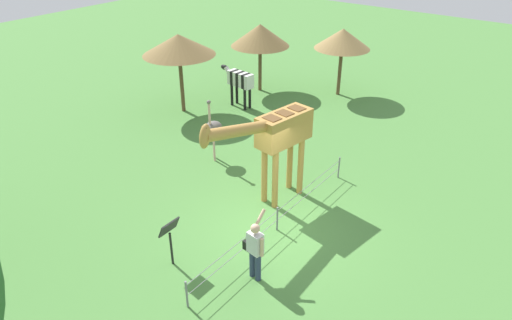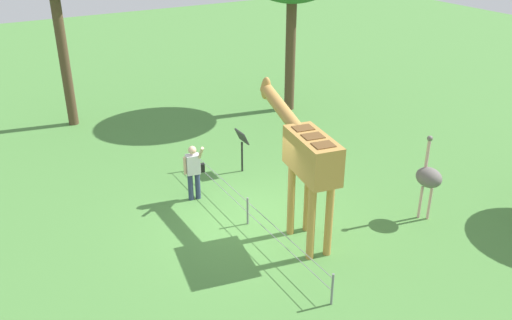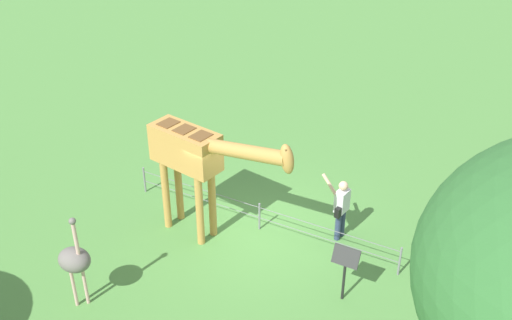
{
  "view_description": "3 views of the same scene",
  "coord_description": "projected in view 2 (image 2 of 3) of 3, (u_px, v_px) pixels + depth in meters",
  "views": [
    {
      "loc": [
        8.67,
        5.94,
        8.03
      ],
      "look_at": [
        0.42,
        -0.28,
        2.26
      ],
      "focal_mm": 33.11,
      "sensor_mm": 36.0,
      "label": 1
    },
    {
      "loc": [
        -10.26,
        5.75,
        7.38
      ],
      "look_at": [
        -0.16,
        -0.02,
        1.82
      ],
      "focal_mm": 38.05,
      "sensor_mm": 36.0,
      "label": 2
    },
    {
      "loc": [
        5.65,
        -10.36,
        8.92
      ],
      "look_at": [
        0.17,
        -0.36,
        2.26
      ],
      "focal_mm": 42.12,
      "sensor_mm": 36.0,
      "label": 3
    }
  ],
  "objects": [
    {
      "name": "ground_plane",
      "position": [
        252.0,
        222.0,
        13.8
      ],
      "size": [
        60.0,
        60.0,
        0.0
      ],
      "primitive_type": "plane",
      "color": "#4C843D"
    },
    {
      "name": "giraffe",
      "position": [
        306.0,
        154.0,
        12.29
      ],
      "size": [
        3.88,
        1.09,
        3.35
      ],
      "color": "#BC8942",
      "rests_on": "ground_plane"
    },
    {
      "name": "visitor",
      "position": [
        194.0,
        169.0,
        14.51
      ],
      "size": [
        0.66,
        0.59,
        1.72
      ],
      "color": "navy",
      "rests_on": "ground_plane"
    },
    {
      "name": "ostrich",
      "position": [
        429.0,
        177.0,
        13.49
      ],
      "size": [
        0.7,
        0.56,
        2.25
      ],
      "color": "#CC9E93",
      "rests_on": "ground_plane"
    },
    {
      "name": "info_sign",
      "position": [
        242.0,
        142.0,
        16.02
      ],
      "size": [
        0.56,
        0.21,
        1.32
      ],
      "color": "black",
      "rests_on": "ground_plane"
    },
    {
      "name": "wire_fence",
      "position": [
        248.0,
        210.0,
        13.57
      ],
      "size": [
        7.05,
        0.05,
        0.75
      ],
      "color": "slate",
      "rests_on": "ground_plane"
    }
  ]
}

